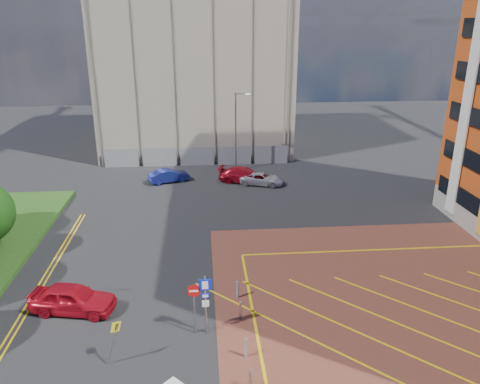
{
  "coord_description": "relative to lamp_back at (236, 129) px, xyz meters",
  "views": [
    {
      "loc": [
        0.55,
        -18.59,
        14.62
      ],
      "look_at": [
        2.47,
        4.47,
        6.16
      ],
      "focal_mm": 35.0,
      "sensor_mm": 36.0,
      "label": 1
    }
  ],
  "objects": [
    {
      "name": "warning_sign",
      "position": [
        -7.68,
        -28.95,
        -2.93
      ],
      "size": [
        0.81,
        0.43,
        2.24
      ],
      "color": "#9EA0A8",
      "rests_on": "ground"
    },
    {
      "name": "bollard_row",
      "position": [
        -1.78,
        -29.67,
        -3.89
      ],
      "size": [
        0.14,
        11.14,
        0.9
      ],
      "color": "#9EA0A8",
      "rests_on": "forecourt"
    },
    {
      "name": "lamp_back",
      "position": [
        0.0,
        0.0,
        0.0
      ],
      "size": [
        1.53,
        0.16,
        8.0
      ],
      "color": "#9EA0A8",
      "rests_on": "ground"
    },
    {
      "name": "car_blue_back",
      "position": [
        -6.81,
        -3.36,
        -3.72
      ],
      "size": [
        4.12,
        2.59,
        1.28
      ],
      "primitive_type": "imported",
      "rotation": [
        0.0,
        0.0,
        1.92
      ],
      "color": "navy",
      "rests_on": "ground"
    },
    {
      "name": "construction_fence",
      "position": [
        -3.08,
        2.0,
        -3.36
      ],
      "size": [
        21.6,
        0.06,
        2.0
      ],
      "primitive_type": "cube",
      "color": "gray",
      "rests_on": "ground"
    },
    {
      "name": "car_red_left",
      "position": [
        -10.62,
        -24.56,
        -3.59
      ],
      "size": [
        4.8,
        2.66,
        1.54
      ],
      "primitive_type": "imported",
      "rotation": [
        0.0,
        0.0,
        1.38
      ],
      "color": "red",
      "rests_on": "ground"
    },
    {
      "name": "car_red_back",
      "position": [
        0.43,
        -3.99,
        -3.65
      ],
      "size": [
        5.3,
        3.4,
        1.43
      ],
      "primitive_type": "imported",
      "rotation": [
        0.0,
        0.0,
        1.26
      ],
      "color": "#A60E1C",
      "rests_on": "ground"
    },
    {
      "name": "construction_building",
      "position": [
        -4.08,
        12.0,
        6.64
      ],
      "size": [
        21.2,
        19.2,
        22.0
      ],
      "primitive_type": "cube",
      "color": "#AB9D8C",
      "rests_on": "ground"
    },
    {
      "name": "ground",
      "position": [
        -4.08,
        -28.0,
        -4.36
      ],
      "size": [
        140.0,
        140.0,
        0.0
      ],
      "primitive_type": "plane",
      "color": "black",
      "rests_on": "ground"
    },
    {
      "name": "sign_cluster",
      "position": [
        -3.78,
        -27.02,
        -2.41
      ],
      "size": [
        1.17,
        0.12,
        3.2
      ],
      "color": "#9EA0A8",
      "rests_on": "ground"
    },
    {
      "name": "car_silver_back",
      "position": [
        2.03,
        -4.86,
        -3.79
      ],
      "size": [
        4.48,
        3.02,
        1.14
      ],
      "primitive_type": "imported",
      "rotation": [
        0.0,
        0.0,
        1.27
      ],
      "color": "silver",
      "rests_on": "ground"
    },
    {
      "name": "forecourt",
      "position": [
        9.92,
        -28.0,
        -4.35
      ],
      "size": [
        26.0,
        26.0,
        0.02
      ],
      "primitive_type": "cube",
      "color": "brown",
      "rests_on": "ground"
    }
  ]
}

